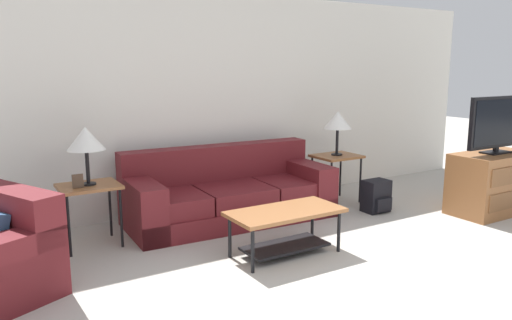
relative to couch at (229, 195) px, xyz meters
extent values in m
cube|color=silver|center=(0.01, 0.65, 1.01)|extent=(8.96, 0.06, 2.60)
cube|color=maroon|center=(0.00, -0.05, -0.18)|extent=(2.36, 1.05, 0.22)
cube|color=maroon|center=(-0.77, -0.04, 0.03)|extent=(0.79, 0.89, 0.20)
cube|color=maroon|center=(0.00, -0.07, 0.03)|extent=(0.79, 0.89, 0.20)
cube|color=maroon|center=(0.77, -0.11, 0.03)|extent=(0.79, 0.89, 0.20)
cube|color=maroon|center=(0.01, 0.29, 0.33)|extent=(2.32, 0.36, 0.40)
cube|color=maroon|center=(-1.02, -0.01, 0.00)|extent=(0.32, 0.96, 0.58)
cube|color=maroon|center=(1.01, -0.10, 0.00)|extent=(0.32, 0.96, 0.58)
cube|color=maroon|center=(-2.25, -0.68, 0.31)|extent=(0.62, 0.95, 0.40)
cube|color=maroon|center=(-2.42, -1.12, -0.01)|extent=(0.97, 0.63, 0.56)
cube|color=#935B33|center=(-0.07, -1.23, 0.12)|extent=(1.07, 0.53, 0.04)
cylinder|color=black|center=(-0.54, -1.43, -0.09)|extent=(0.03, 0.03, 0.40)
cylinder|color=black|center=(0.41, -1.43, -0.09)|extent=(0.03, 0.03, 0.40)
cylinder|color=black|center=(-0.54, -1.03, -0.09)|extent=(0.03, 0.03, 0.40)
cylinder|color=black|center=(0.41, -1.03, -0.09)|extent=(0.03, 0.03, 0.40)
cube|color=black|center=(-0.07, -1.23, -0.21)|extent=(0.80, 0.37, 0.02)
cube|color=#935B33|center=(-1.55, -0.05, 0.31)|extent=(0.56, 0.47, 0.03)
cylinder|color=black|center=(-1.79, -0.25, 0.00)|extent=(0.03, 0.03, 0.58)
cylinder|color=black|center=(-1.31, -0.25, 0.00)|extent=(0.03, 0.03, 0.58)
cylinder|color=black|center=(-1.79, 0.14, 0.00)|extent=(0.03, 0.03, 0.58)
cylinder|color=black|center=(-1.31, 0.14, 0.00)|extent=(0.03, 0.03, 0.58)
cube|color=#935B33|center=(1.54, -0.05, 0.31)|extent=(0.56, 0.47, 0.03)
cylinder|color=black|center=(1.30, -0.25, 0.00)|extent=(0.03, 0.03, 0.58)
cylinder|color=black|center=(1.78, -0.25, 0.00)|extent=(0.03, 0.03, 0.58)
cylinder|color=black|center=(1.30, 0.14, 0.00)|extent=(0.03, 0.03, 0.58)
cylinder|color=black|center=(1.78, 0.14, 0.00)|extent=(0.03, 0.03, 0.58)
cylinder|color=black|center=(-1.55, -0.05, 0.33)|extent=(0.14, 0.14, 0.02)
cylinder|color=black|center=(-1.55, -0.05, 0.50)|extent=(0.04, 0.04, 0.32)
cone|color=white|center=(-1.55, -0.05, 0.77)|extent=(0.36, 0.36, 0.22)
cylinder|color=black|center=(1.54, -0.05, 0.33)|extent=(0.14, 0.14, 0.02)
cylinder|color=black|center=(1.54, -0.05, 0.50)|extent=(0.04, 0.04, 0.32)
cone|color=white|center=(1.54, -0.05, 0.77)|extent=(0.36, 0.36, 0.22)
cube|color=#935B33|center=(2.83, -1.39, 0.07)|extent=(1.07, 0.55, 0.72)
cube|color=black|center=(2.83, -1.39, 0.44)|extent=(0.36, 0.20, 0.02)
cube|color=black|center=(2.83, -1.39, 0.47)|extent=(0.06, 0.04, 0.05)
cube|color=black|center=(2.83, -1.39, 0.80)|extent=(1.02, 0.05, 0.60)
cube|color=black|center=(2.83, -1.42, 0.80)|extent=(0.93, 0.01, 0.53)
cube|color=black|center=(1.66, -0.65, -0.10)|extent=(0.31, 0.22, 0.39)
cube|color=black|center=(1.66, -0.78, -0.18)|extent=(0.23, 0.05, 0.15)
cylinder|color=black|center=(1.58, -0.52, -0.08)|extent=(0.02, 0.02, 0.29)
cylinder|color=black|center=(1.75, -0.52, -0.08)|extent=(0.02, 0.02, 0.29)
cube|color=#4C3828|center=(-1.66, -0.12, 0.39)|extent=(0.10, 0.04, 0.13)
camera|label=1|loc=(-2.60, -4.86, 1.45)|focal=35.00mm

